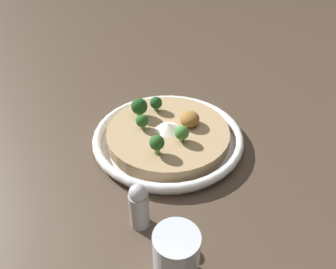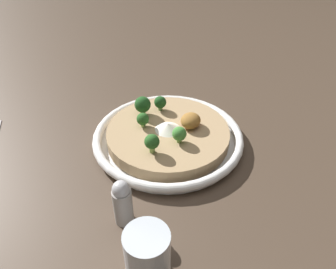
# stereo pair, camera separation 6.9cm
# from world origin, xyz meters

# --- Properties ---
(ground_plane) EXTENTS (6.00, 6.00, 0.00)m
(ground_plane) POSITION_xyz_m (0.00, 0.00, 0.00)
(ground_plane) COLOR #47382B
(risotto_bowl) EXTENTS (0.32, 0.32, 0.03)m
(risotto_bowl) POSITION_xyz_m (0.00, 0.00, 0.02)
(risotto_bowl) COLOR white
(risotto_bowl) RESTS_ON ground_plane
(cheese_sprinkle) EXTENTS (0.05, 0.05, 0.02)m
(cheese_sprinkle) POSITION_xyz_m (0.00, -0.00, 0.04)
(cheese_sprinkle) COLOR white
(cheese_sprinkle) RESTS_ON risotto_bowl
(crispy_onion_garnish) EXTENTS (0.05, 0.04, 0.03)m
(crispy_onion_garnish) POSITION_xyz_m (-0.03, 0.04, 0.05)
(crispy_onion_garnish) COLOR olive
(crispy_onion_garnish) RESTS_ON risotto_bowl
(broccoli_front_left) EXTENTS (0.03, 0.03, 0.03)m
(broccoli_front_left) POSITION_xyz_m (-0.06, -0.04, 0.05)
(broccoli_front_left) COLOR #668E47
(broccoli_front_left) RESTS_ON risotto_bowl
(broccoli_front_right) EXTENTS (0.03, 0.03, 0.03)m
(broccoli_front_right) POSITION_xyz_m (0.01, -0.05, 0.05)
(broccoli_front_right) COLOR #84A856
(broccoli_front_right) RESTS_ON risotto_bowl
(broccoli_front) EXTENTS (0.04, 0.04, 0.04)m
(broccoli_front) POSITION_xyz_m (-0.03, -0.07, 0.06)
(broccoli_front) COLOR #84A856
(broccoli_front) RESTS_ON risotto_bowl
(broccoli_right) EXTENTS (0.03, 0.03, 0.04)m
(broccoli_right) POSITION_xyz_m (0.08, 0.00, 0.06)
(broccoli_right) COLOR #84A856
(broccoli_right) RESTS_ON risotto_bowl
(broccoli_back_right) EXTENTS (0.03, 0.03, 0.03)m
(broccoli_back_right) POSITION_xyz_m (0.03, 0.04, 0.05)
(broccoli_back_right) COLOR #759E4C
(broccoli_back_right) RESTS_ON risotto_bowl
(drinking_glass) EXTENTS (0.06, 0.06, 0.09)m
(drinking_glass) POSITION_xyz_m (0.29, 0.09, 0.05)
(drinking_glass) COLOR silver
(drinking_glass) RESTS_ON ground_plane
(pepper_shaker) EXTENTS (0.03, 0.03, 0.09)m
(pepper_shaker) POSITION_xyz_m (0.21, 0.01, 0.04)
(pepper_shaker) COLOR #9E9993
(pepper_shaker) RESTS_ON ground_plane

